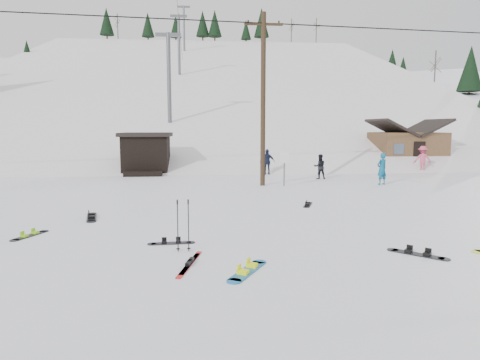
{
  "coord_description": "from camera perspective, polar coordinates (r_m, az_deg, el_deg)",
  "views": [
    {
      "loc": [
        -1.3,
        -8.65,
        3.14
      ],
      "look_at": [
        -0.03,
        5.24,
        1.4
      ],
      "focal_mm": 32.0,
      "sensor_mm": 36.0,
      "label": 1
    }
  ],
  "objects": [
    {
      "name": "skier_pink",
      "position": [
        32.3,
        23.16,
        2.58
      ],
      "size": [
        1.3,
        0.92,
        1.82
      ],
      "primitive_type": "imported",
      "rotation": [
        0.0,
        0.0,
        2.92
      ],
      "color": "#CC4866",
      "rests_on": "ground"
    },
    {
      "name": "hero_snowboard",
      "position": [
        9.52,
        1.01,
        -11.95
      ],
      "size": [
        1.0,
        1.5,
        0.12
      ],
      "rotation": [
        0.0,
        0.0,
        1.05
      ],
      "color": "#1C71B8",
      "rests_on": "ground"
    },
    {
      "name": "lift_hut",
      "position": [
        29.87,
        -12.38,
        3.54
      ],
      "size": [
        3.4,
        4.1,
        2.75
      ],
      "color": "black",
      "rests_on": "ground"
    },
    {
      "name": "hero_skis",
      "position": [
        10.06,
        -6.72,
        -10.95
      ],
      "size": [
        0.56,
        1.92,
        0.1
      ],
      "rotation": [
        0.0,
        0.0,
        -0.23
      ],
      "color": "#B01312",
      "rests_on": "ground"
    },
    {
      "name": "skier_teal",
      "position": [
        24.51,
        18.4,
        1.42
      ],
      "size": [
        0.74,
        0.62,
        1.73
      ],
      "primitive_type": "imported",
      "rotation": [
        0.0,
        0.0,
        3.54
      ],
      "color": "#0C587B",
      "rests_on": "ground"
    },
    {
      "name": "trail_sign",
      "position": [
        22.73,
        5.94,
        2.37
      ],
      "size": [
        0.5,
        0.09,
        1.85
      ],
      "color": "#595B60",
      "rests_on": "ground"
    },
    {
      "name": "ridge_right",
      "position": [
        72.0,
        28.09,
        -5.07
      ],
      "size": [
        45.66,
        93.98,
        54.59
      ],
      "primitive_type": "cube",
      "rotation": [
        0.21,
        -0.05,
        -0.12
      ],
      "color": "white",
      "rests_on": "ground"
    },
    {
      "name": "board_scatter_c",
      "position": [
        13.88,
        -26.22,
        -6.61
      ],
      "size": [
        0.7,
        1.26,
        0.09
      ],
      "rotation": [
        0.0,
        0.0,
        1.15
      ],
      "color": "black",
      "rests_on": "ground"
    },
    {
      "name": "lift_tower_far",
      "position": [
        80.66,
        -7.48,
        19.74
      ],
      "size": [
        2.2,
        0.36,
        8.0
      ],
      "color": "#595B60",
      "rests_on": "ski_slope"
    },
    {
      "name": "ski_poles",
      "position": [
        10.93,
        -7.6,
        -5.95
      ],
      "size": [
        0.37,
        0.1,
        1.33
      ],
      "color": "black",
      "rests_on": "ground"
    },
    {
      "name": "board_scatter_f",
      "position": [
        17.5,
        9.04,
        -3.24
      ],
      "size": [
        0.63,
        1.24,
        0.09
      ],
      "rotation": [
        0.0,
        0.0,
        1.2
      ],
      "color": "black",
      "rests_on": "ground"
    },
    {
      "name": "board_scatter_d",
      "position": [
        11.56,
        22.61,
        -9.07
      ],
      "size": [
        1.16,
        1.13,
        0.11
      ],
      "rotation": [
        0.0,
        0.0,
        -0.77
      ],
      "color": "black",
      "rests_on": "ground"
    },
    {
      "name": "ground",
      "position": [
        9.29,
        3.21,
        -12.65
      ],
      "size": [
        200.0,
        200.0,
        0.0
      ],
      "primitive_type": "plane",
      "color": "white",
      "rests_on": "ground"
    },
    {
      "name": "treeline_crest",
      "position": [
        94.71,
        -4.48,
        5.19
      ],
      "size": [
        50.0,
        6.0,
        10.0
      ],
      "primitive_type": null,
      "color": "black",
      "rests_on": "ski_slope"
    },
    {
      "name": "board_scatter_a",
      "position": [
        11.82,
        -9.14,
        -8.26
      ],
      "size": [
        1.28,
        0.3,
        0.09
      ],
      "rotation": [
        0.0,
        0.0,
        0.06
      ],
      "color": "black",
      "rests_on": "ground"
    },
    {
      "name": "lift_tower_mid",
      "position": [
        59.77,
        -8.14,
        17.86
      ],
      "size": [
        2.2,
        0.36,
        8.0
      ],
      "color": "#595B60",
      "rests_on": "ski_slope"
    },
    {
      "name": "board_scatter_b",
      "position": [
        15.75,
        -19.18,
        -4.68
      ],
      "size": [
        0.62,
        1.66,
        0.12
      ],
      "rotation": [
        0.0,
        0.0,
        1.79
      ],
      "color": "black",
      "rests_on": "ground"
    },
    {
      "name": "ski_slope",
      "position": [
        65.44,
        -3.99,
        -6.29
      ],
      "size": [
        60.0,
        85.24,
        65.97
      ],
      "primitive_type": "cube",
      "rotation": [
        0.31,
        0.0,
        0.0
      ],
      "color": "white",
      "rests_on": "ground"
    },
    {
      "name": "cabin",
      "position": [
        36.53,
        21.32,
        4.02
      ],
      "size": [
        5.39,
        4.4,
        3.77
      ],
      "color": "brown",
      "rests_on": "ground"
    },
    {
      "name": "skier_navy",
      "position": [
        28.26,
        3.66,
        2.43
      ],
      "size": [
        1.03,
        0.52,
        1.68
      ],
      "primitive_type": "imported",
      "rotation": [
        0.0,
        0.0,
        3.03
      ],
      "color": "#151D36",
      "rests_on": "ground"
    },
    {
      "name": "utility_pole",
      "position": [
        22.94,
        3.1,
        10.95
      ],
      "size": [
        2.0,
        0.26,
        9.0
      ],
      "color": "#3A2819",
      "rests_on": "ground"
    },
    {
      "name": "lift_tower_near",
      "position": [
        39.03,
        -9.46,
        13.96
      ],
      "size": [
        2.2,
        0.36,
        8.0
      ],
      "color": "#595B60",
      "rests_on": "ski_slope"
    },
    {
      "name": "skier_dark",
      "position": [
        26.27,
        10.58,
        1.77
      ],
      "size": [
        0.73,
        0.57,
        1.5
      ],
      "primitive_type": "imported",
      "rotation": [
        0.0,
        0.0,
        3.15
      ],
      "color": "black",
      "rests_on": "ground"
    }
  ]
}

